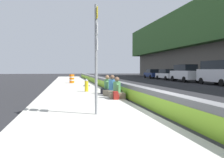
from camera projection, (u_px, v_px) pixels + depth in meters
ground_plane at (165, 117)px, 7.35m from camera, size 160.00×160.00×0.00m
sidewalk_strip at (88, 118)px, 6.79m from camera, size 80.00×4.40×0.14m
jersey_barrier at (165, 104)px, 7.33m from camera, size 76.00×0.45×0.85m
route_sign_post at (96, 51)px, 7.00m from camera, size 0.44×0.09×3.60m
fire_hydrant at (86, 85)px, 14.44m from camera, size 0.26×0.46×0.88m
seated_person_foreground at (117, 91)px, 11.06m from camera, size 0.73×0.84×1.11m
seated_person_middle at (112, 89)px, 12.14m from camera, size 0.94×1.02×1.18m
seated_person_rear at (107, 88)px, 13.09m from camera, size 0.84×0.94×1.14m
backpack at (116, 95)px, 10.61m from camera, size 0.32×0.28×0.40m
construction_barrel at (72, 79)px, 23.45m from camera, size 0.54×0.54×0.95m
parked_car_third at (219, 72)px, 22.24m from camera, size 5.14×2.18×2.56m
parked_car_fourth at (185, 73)px, 28.21m from camera, size 4.84×2.15×2.28m
parked_car_midline at (167, 74)px, 33.60m from camera, size 4.53×2.00×1.71m
parked_car_far at (152, 74)px, 39.63m from camera, size 4.55×2.06×1.71m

